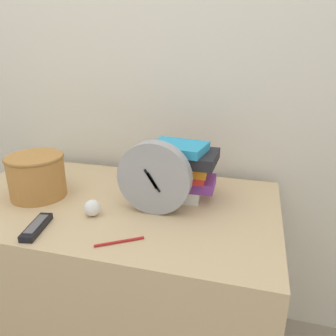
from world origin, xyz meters
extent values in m
cube|color=silver|center=(0.00, 0.75, 1.20)|extent=(6.00, 0.04, 2.40)
cube|color=tan|center=(0.00, 0.34, 0.37)|extent=(1.20, 0.68, 0.74)
cylinder|color=#99999E|center=(0.18, 0.31, 0.87)|extent=(0.25, 0.05, 0.25)
cylinder|color=white|center=(0.18, 0.29, 0.87)|extent=(0.22, 0.01, 0.22)
cube|color=black|center=(0.18, 0.28, 0.87)|extent=(0.04, 0.01, 0.06)
cube|color=black|center=(0.18, 0.28, 0.87)|extent=(0.06, 0.01, 0.08)
cylinder|color=black|center=(0.18, 0.28, 0.87)|extent=(0.01, 0.01, 0.01)
cube|color=white|center=(0.22, 0.44, 0.76)|extent=(0.19, 0.15, 0.04)
cube|color=#7A3899|center=(0.25, 0.45, 0.80)|extent=(0.24, 0.14, 0.04)
cube|color=red|center=(0.24, 0.46, 0.83)|extent=(0.20, 0.19, 0.02)
cube|color=orange|center=(0.25, 0.44, 0.86)|extent=(0.18, 0.14, 0.04)
cube|color=#232328|center=(0.25, 0.44, 0.90)|extent=(0.23, 0.18, 0.04)
cube|color=#2D9ED1|center=(0.23, 0.44, 0.94)|extent=(0.21, 0.17, 0.03)
cylinder|color=#B27A3D|center=(-0.28, 0.31, 0.82)|extent=(0.20, 0.20, 0.16)
torus|color=olive|center=(-0.28, 0.31, 0.90)|extent=(0.21, 0.21, 0.01)
cube|color=black|center=(-0.14, 0.09, 0.75)|extent=(0.07, 0.16, 0.02)
cube|color=#59595E|center=(-0.14, 0.09, 0.76)|extent=(0.05, 0.12, 0.00)
sphere|color=white|center=(-0.01, 0.22, 0.77)|extent=(0.06, 0.06, 0.06)
cylinder|color=#B21E1E|center=(0.14, 0.09, 0.75)|extent=(0.13, 0.09, 0.01)
camera|label=1|loc=(0.49, -0.65, 1.27)|focal=35.00mm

